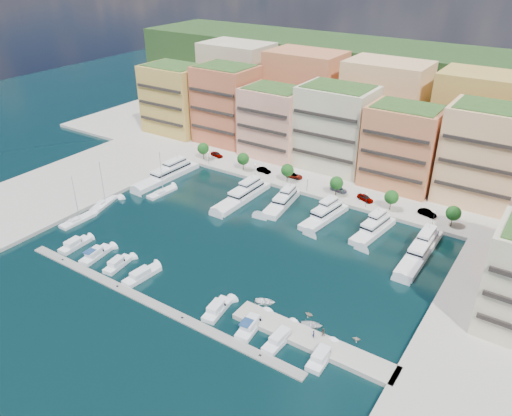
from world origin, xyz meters
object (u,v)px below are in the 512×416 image
(lamppost_3, at_px, (366,198))
(sailboat_0, at_px, (78,221))
(yacht_5, at_px, (374,228))
(car_2, at_px, (294,176))
(yacht_3, at_px, (282,201))
(person_0, at_px, (314,334))
(lamppost_2, at_px, (307,182))
(yacht_4, at_px, (325,215))
(car_1, at_px, (264,170))
(lamppost_1, at_px, (255,168))
(tender_0, at_px, (265,302))
(tree_1, at_px, (243,159))
(yacht_6, at_px, (421,249))
(cruiser_1, at_px, (96,255))
(cruiser_2, at_px, (118,264))
(sailboat_2, at_px, (162,193))
(tree_5, at_px, (453,213))
(yacht_0, at_px, (168,174))
(tree_3, at_px, (337,183))
(lamppost_4, at_px, (434,216))
(cruiser_3, at_px, (142,275))
(tender_1, at_px, (309,314))
(tender_2, at_px, (312,325))
(car_5, at_px, (427,213))
(sailboat_1, at_px, (104,204))
(tree_0, at_px, (203,148))
(cruiser_7, at_px, (251,325))
(cruiser_9, at_px, (321,357))
(car_0, at_px, (217,154))
(tender_3, at_px, (357,339))
(car_3, at_px, (338,189))
(person_1, at_px, (323,332))
(cruiser_0, at_px, (75,245))
(lamppost_0, at_px, (209,156))
(cruiser_6, at_px, (217,310))
(cruiser_8, at_px, (280,338))

(lamppost_3, xyz_separation_m, sailboat_0, (-59.90, -47.37, -3.52))
(yacht_5, height_order, car_2, yacht_5)
(yacht_3, distance_m, person_0, 53.66)
(lamppost_2, distance_m, yacht_4, 15.30)
(car_1, bearing_deg, lamppost_1, 177.93)
(lamppost_2, height_order, tender_0, lamppost_2)
(tree_1, xyz_separation_m, yacht_6, (61.14, -15.17, -3.53))
(cruiser_1, bearing_deg, tree_1, 89.01)
(cruiser_1, height_order, cruiser_2, cruiser_1)
(cruiser_2, distance_m, sailboat_2, 36.93)
(tree_5, relative_size, yacht_0, 0.23)
(tree_3, xyz_separation_m, lamppost_4, (28.00, -2.30, -0.92))
(lamppost_1, height_order, cruiser_3, lamppost_1)
(tender_1, bearing_deg, cruiser_3, 105.32)
(cruiser_2, bearing_deg, lamppost_2, 72.30)
(yacht_0, bearing_deg, tender_2, -27.37)
(tree_3, distance_m, yacht_4, 13.41)
(yacht_4, bearing_deg, car_5, 33.57)
(sailboat_1, bearing_deg, car_2, 50.11)
(yacht_4, bearing_deg, yacht_0, -176.46)
(tree_0, relative_size, tree_3, 1.00)
(tree_0, relative_size, tree_5, 1.00)
(cruiser_7, relative_size, person_0, 5.40)
(cruiser_9, relative_size, tender_0, 1.93)
(yacht_4, bearing_deg, car_0, 161.14)
(cruiser_2, height_order, cruiser_9, same)
(tender_3, xyz_separation_m, car_3, (-28.79, 52.86, 1.34))
(tender_1, xyz_separation_m, person_1, (5.21, -4.55, 1.40))
(yacht_0, relative_size, cruiser_9, 3.13)
(tender_2, bearing_deg, cruiser_0, 73.60)
(lamppost_0, bearing_deg, lamppost_3, 0.00)
(car_1, bearing_deg, tender_2, -134.98)
(car_0, bearing_deg, tender_1, -117.37)
(tender_0, bearing_deg, cruiser_2, 78.70)
(tree_0, height_order, yacht_5, tree_0)
(tender_1, relative_size, person_1, 1.01)
(tender_0, xyz_separation_m, person_0, (13.26, -4.38, 1.41))
(yacht_5, distance_m, cruiser_9, 46.85)
(tree_5, bearing_deg, cruiser_1, -138.21)
(yacht_5, relative_size, sailboat_1, 1.28)
(cruiser_6, relative_size, tender_1, 4.70)
(sailboat_0, distance_m, tender_2, 69.78)
(yacht_6, height_order, car_2, yacht_6)
(yacht_3, relative_size, sailboat_2, 1.31)
(yacht_6, relative_size, cruiser_1, 2.68)
(yacht_6, xyz_separation_m, cruiser_0, (-69.68, -42.92, -0.66))
(yacht_0, height_order, car_5, yacht_0)
(yacht_5, relative_size, cruiser_8, 1.86)
(car_1, bearing_deg, person_1, -134.08)
(sailboat_1, distance_m, tender_3, 80.81)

